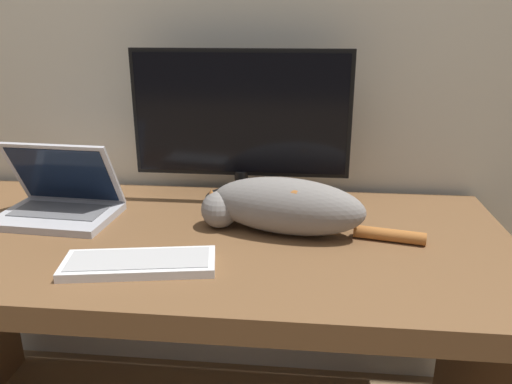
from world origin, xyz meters
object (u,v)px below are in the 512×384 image
object	(u,v)px
monitor	(241,127)
laptop	(60,202)
external_keyboard	(139,263)
cat	(283,205)

from	to	relation	value
monitor	laptop	bearing A→B (deg)	-161.37
monitor	external_keyboard	world-z (taller)	monitor
monitor	external_keyboard	bearing A→B (deg)	-111.75
monitor	laptop	distance (m)	0.55
external_keyboard	laptop	bearing A→B (deg)	129.55
monitor	external_keyboard	size ratio (longest dim) A/B	1.78
monitor	external_keyboard	xyz separation A→B (m)	(-0.17, -0.44, -0.22)
external_keyboard	cat	distance (m)	0.39
laptop	cat	bearing A→B (deg)	-0.22
laptop	external_keyboard	size ratio (longest dim) A/B	0.91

